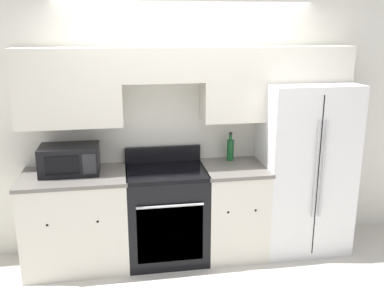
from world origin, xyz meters
name	(u,v)px	position (x,y,z in m)	size (l,w,h in m)	color
ground_plane	(197,270)	(0.00, 0.00, 0.00)	(12.00, 12.00, 0.00)	beige
wall_back	(189,110)	(0.01, 0.59, 1.46)	(8.00, 0.39, 2.60)	silver
lower_cabinets_left	(77,220)	(-1.13, 0.31, 0.46)	(0.99, 0.64, 0.92)	silver
lower_cabinets_right	(233,209)	(0.43, 0.31, 0.46)	(0.62, 0.64, 0.92)	silver
oven_range	(167,214)	(-0.26, 0.31, 0.47)	(0.77, 0.65, 1.08)	black
refrigerator	(301,166)	(1.17, 0.39, 0.87)	(0.88, 0.81, 1.74)	white
microwave	(70,160)	(-1.15, 0.37, 1.06)	(0.54, 0.35, 0.27)	black
bottle	(230,149)	(0.44, 0.52, 1.04)	(0.07, 0.07, 0.30)	#195928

